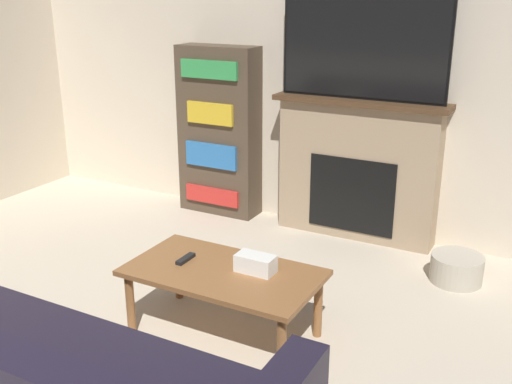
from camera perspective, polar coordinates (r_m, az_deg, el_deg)
wall_back at (r=4.85m, az=7.62°, el=12.01°), size 6.95×0.06×2.70m
fireplace at (r=4.78m, az=9.62°, el=2.19°), size 1.36×0.28×1.12m
tv at (r=4.59m, az=10.20°, el=13.58°), size 1.27×0.03×0.79m
coffee_table at (r=3.42m, az=-3.14°, el=-8.18°), size 1.09×0.60×0.41m
tissue_box at (r=3.36m, az=-0.04°, el=-6.82°), size 0.22×0.12×0.10m
remote_control at (r=3.53m, az=-6.73°, el=-6.34°), size 0.04×0.15×0.02m
bookshelf at (r=5.24m, az=-3.54°, el=5.77°), size 0.71×0.29×1.46m
storage_basket at (r=4.35m, az=18.56°, el=-6.91°), size 0.35×0.35×0.19m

